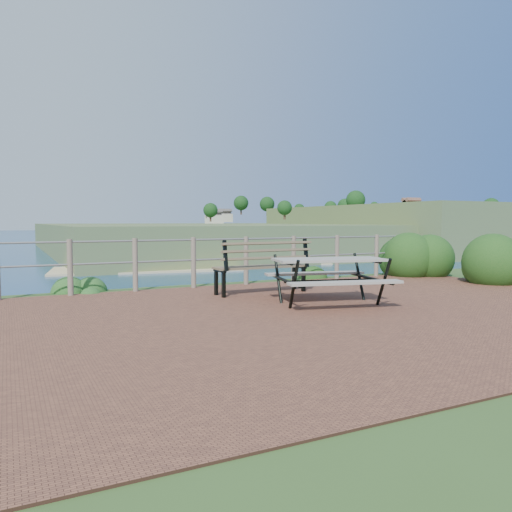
{
  "coord_description": "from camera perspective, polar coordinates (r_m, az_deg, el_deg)",
  "views": [
    {
      "loc": [
        -4.44,
        -5.97,
        1.34
      ],
      "look_at": [
        -0.68,
        1.52,
        0.75
      ],
      "focal_mm": 35.0,
      "sensor_mm": 36.0,
      "label": 1
    }
  ],
  "objects": [
    {
      "name": "ground",
      "position": [
        7.56,
        9.91,
        -6.24
      ],
      "size": [
        10.0,
        7.0,
        0.12
      ],
      "primitive_type": "cube",
      "color": "brown",
      "rests_on": "ground"
    },
    {
      "name": "ocean",
      "position": [
        206.03,
        -25.42,
        3.24
      ],
      "size": [
        1200.0,
        1200.0,
        0.0
      ],
      "primitive_type": "plane",
      "color": "navy",
      "rests_on": "ground"
    },
    {
      "name": "safety_railing",
      "position": [
        10.35,
        -1.15,
        -0.23
      ],
      "size": [
        9.4,
        0.1,
        1.0
      ],
      "color": "#6B5B4C",
      "rests_on": "ground"
    },
    {
      "name": "distant_bay",
      "position": [
        273.9,
        13.81,
        3.29
      ],
      "size": [
        290.0,
        232.36,
        24.0
      ],
      "color": "#466130",
      "rests_on": "ground"
    },
    {
      "name": "picnic_table",
      "position": [
        8.0,
        8.35,
        -2.29
      ],
      "size": [
        1.84,
        1.46,
        0.73
      ],
      "rotation": [
        0.0,
        0.0,
        -0.24
      ],
      "color": "gray",
      "rests_on": "ground"
    },
    {
      "name": "park_bench",
      "position": [
        9.09,
        0.56,
        -0.29
      ],
      "size": [
        1.78,
        0.47,
        1.0
      ],
      "rotation": [
        0.0,
        0.0,
        0.02
      ],
      "color": "brown",
      "rests_on": "ground"
    },
    {
      "name": "shrub_right_front",
      "position": [
        12.04,
        24.35,
        -2.73
      ],
      "size": [
        1.25,
        1.25,
        1.78
      ],
      "primitive_type": "ellipsoid",
      "color": "#164314",
      "rests_on": "ground"
    },
    {
      "name": "shrub_right_edge",
      "position": [
        12.89,
        18.14,
        -2.15
      ],
      "size": [
        1.24,
        1.24,
        1.77
      ],
      "primitive_type": "ellipsoid",
      "color": "#164314",
      "rests_on": "ground"
    },
    {
      "name": "shrub_lip_west",
      "position": [
        9.89,
        -19.18,
        -3.99
      ],
      "size": [
        0.73,
        0.73,
        0.46
      ],
      "primitive_type": "ellipsoid",
      "color": "#254D1D",
      "rests_on": "ground"
    },
    {
      "name": "shrub_lip_east",
      "position": [
        11.95,
        6.13,
        -2.44
      ],
      "size": [
        0.67,
        0.67,
        0.37
      ],
      "primitive_type": "ellipsoid",
      "color": "#164314",
      "rests_on": "ground"
    }
  ]
}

